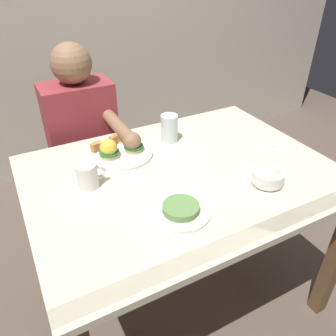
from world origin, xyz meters
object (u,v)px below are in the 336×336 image
coffee_mug (88,175)px  side_plate (181,210)px  diner_person (85,141)px  eggs_benedict_plate (121,150)px  fruit_bowl (268,177)px  fork (271,145)px  water_glass_near (169,130)px  dining_table (182,193)px

coffee_mug → side_plate: coffee_mug is taller
side_plate → diner_person: bearing=97.3°
eggs_benedict_plate → fruit_bowl: size_ratio=2.25×
eggs_benedict_plate → fruit_bowl: 0.61m
eggs_benedict_plate → diner_person: diner_person is taller
fruit_bowl → fork: (0.22, 0.21, -0.03)m
water_glass_near → side_plate: water_glass_near is taller
diner_person → fork: bearing=-41.0°
eggs_benedict_plate → fruit_bowl: bearing=-48.0°
coffee_mug → side_plate: bearing=-52.6°
eggs_benedict_plate → water_glass_near: water_glass_near is taller
fork → water_glass_near: 0.47m
side_plate → diner_person: diner_person is taller
coffee_mug → diner_person: diner_person is taller
dining_table → fruit_bowl: size_ratio=10.00×
coffee_mug → fruit_bowl: bearing=-26.6°
fork → side_plate: bearing=-160.5°
dining_table → diner_person: size_ratio=1.05×
coffee_mug → water_glass_near: bearing=21.8°
fork → water_glass_near: water_glass_near is taller
eggs_benedict_plate → coffee_mug: (-0.19, -0.16, 0.02)m
eggs_benedict_plate → dining_table: bearing=-54.7°
fork → side_plate: (-0.59, -0.21, 0.01)m
fork → side_plate: size_ratio=0.71×
side_plate → dining_table: bearing=58.2°
dining_table → water_glass_near: water_glass_near is taller
eggs_benedict_plate → side_plate: bearing=-85.1°
side_plate → eggs_benedict_plate: bearing=94.9°
eggs_benedict_plate → side_plate: (0.04, -0.45, -0.01)m
eggs_benedict_plate → coffee_mug: coffee_mug is taller
fruit_bowl → side_plate: bearing=179.3°
dining_table → fruit_bowl: (0.24, -0.22, 0.14)m
diner_person → eggs_benedict_plate: bearing=-79.7°
coffee_mug → fork: (0.82, -0.09, -0.05)m
fruit_bowl → water_glass_near: (-0.17, 0.47, 0.03)m
fruit_bowl → coffee_mug: 0.67m
eggs_benedict_plate → diner_person: 0.39m
diner_person → coffee_mug: bearing=-103.2°
fork → eggs_benedict_plate: bearing=159.0°
coffee_mug → diner_person: size_ratio=0.10×
coffee_mug → fork: bearing=-6.0°
dining_table → diner_person: (-0.24, 0.60, 0.02)m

